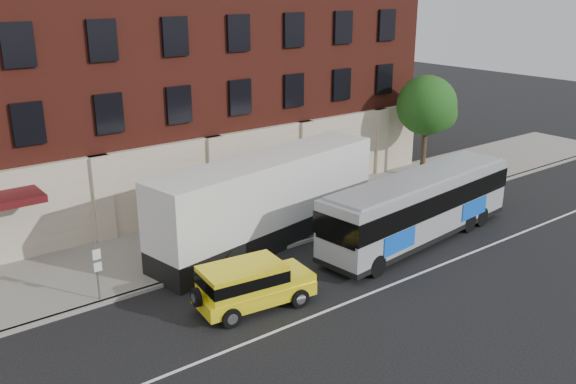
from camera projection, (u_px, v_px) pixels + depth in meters
ground at (377, 299)px, 23.81m from camera, size 120.00×120.00×0.00m
sidewalk at (246, 228)px, 30.55m from camera, size 60.00×6.00×0.15m
kerb at (283, 248)px, 28.30m from camera, size 60.00×0.25×0.15m
lane_line at (368, 294)px, 24.18m from camera, size 60.00×0.12×0.01m
building at (162, 58)px, 34.12m from camera, size 30.00×12.10×15.00m
sign_pole at (97, 268)px, 23.06m from camera, size 0.30×0.20×2.50m
street_tree at (427, 108)px, 37.36m from camera, size 3.60×3.60×6.20m
city_bus at (419, 205)px, 28.77m from camera, size 11.78×3.70×3.17m
yellow_suv at (249, 283)px, 22.89m from camera, size 4.73×2.44×1.77m
shipping_container at (268, 201)px, 28.50m from camera, size 12.53×4.59×4.09m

